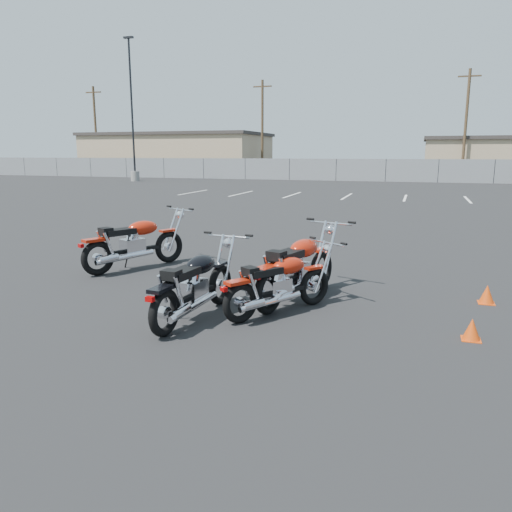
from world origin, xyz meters
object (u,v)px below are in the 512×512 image
(motorcycle_second_black, at_px, (195,285))
(motorcycle_third_red, at_px, (279,284))
(motorcycle_rear_red, at_px, (298,268))
(motorcycle_front_red, at_px, (135,243))

(motorcycle_second_black, relative_size, motorcycle_third_red, 1.18)
(motorcycle_rear_red, bearing_deg, motorcycle_front_red, 162.12)
(motorcycle_second_black, xyz_separation_m, motorcycle_third_red, (1.06, 0.59, -0.04))
(motorcycle_front_red, distance_m, motorcycle_second_black, 3.48)
(motorcycle_front_red, xyz_separation_m, motorcycle_second_black, (2.46, -2.46, -0.04))
(motorcycle_front_red, bearing_deg, motorcycle_second_black, -45.00)
(motorcycle_rear_red, bearing_deg, motorcycle_second_black, -132.03)
(motorcycle_second_black, bearing_deg, motorcycle_third_red, 28.94)
(motorcycle_front_red, xyz_separation_m, motorcycle_third_red, (3.52, -1.87, -0.08))
(motorcycle_front_red, distance_m, motorcycle_third_red, 3.99)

